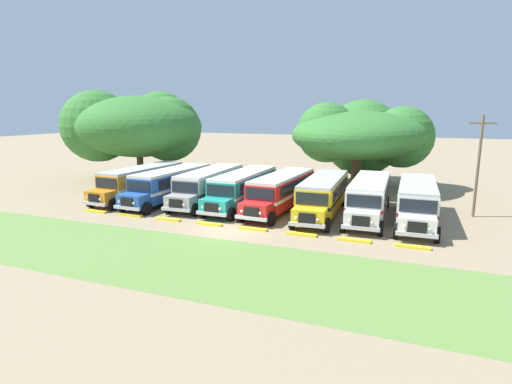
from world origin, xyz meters
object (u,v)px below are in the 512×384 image
parked_bus_slot_5 (323,194)px  utility_pole (478,164)px  parked_bus_slot_2 (209,184)px  secondary_tree (138,126)px  parked_bus_slot_7 (417,200)px  parked_bus_slot_6 (369,196)px  parked_bus_slot_0 (141,181)px  broad_shade_tree (361,136)px  parked_bus_slot_1 (171,183)px  parked_bus_slot_3 (243,187)px  parked_bus_slot_4 (281,190)px

parked_bus_slot_5 → utility_pole: utility_pole is taller
parked_bus_slot_2 → secondary_tree: bearing=-123.1°
parked_bus_slot_7 → secondary_tree: (-30.39, 8.28, 4.57)m
parked_bus_slot_6 → secondary_tree: secondary_tree is taller
parked_bus_slot_0 → broad_shade_tree: broad_shade_tree is taller
parked_bus_slot_1 → parked_bus_slot_5: bearing=93.8°
parked_bus_slot_5 → broad_shade_tree: size_ratio=0.71×
parked_bus_slot_5 → broad_shade_tree: 13.89m
parked_bus_slot_6 → parked_bus_slot_7: size_ratio=1.00×
parked_bus_slot_0 → broad_shade_tree: 22.68m
parked_bus_slot_7 → parked_bus_slot_5: bearing=-87.7°
parked_bus_slot_2 → utility_pole: (21.01, 2.76, 2.47)m
parked_bus_slot_3 → parked_bus_slot_6: bearing=91.0°
parked_bus_slot_2 → secondary_tree: size_ratio=0.68×
parked_bus_slot_2 → utility_pole: size_ratio=1.43×
parked_bus_slot_2 → parked_bus_slot_6: (13.60, 0.01, 0.00)m
parked_bus_slot_5 → parked_bus_slot_7: 6.78m
parked_bus_slot_4 → parked_bus_slot_6: bearing=95.4°
parked_bus_slot_0 → broad_shade_tree: bearing=130.0°
utility_pole → parked_bus_slot_0: bearing=-172.8°
parked_bus_slot_0 → parked_bus_slot_5: 16.84m
parked_bus_slot_2 → parked_bus_slot_7: size_ratio=1.00×
parked_bus_slot_0 → parked_bus_slot_2: bearing=98.9°
secondary_tree → parked_bus_slot_1: bearing=-41.9°
parked_bus_slot_6 → utility_pole: 8.28m
parked_bus_slot_5 → secondary_tree: secondary_tree is taller
parked_bus_slot_3 → parked_bus_slot_4: bearing=88.2°
broad_shade_tree → utility_pole: (9.84, -10.05, -1.24)m
parked_bus_slot_2 → parked_bus_slot_4: 6.71m
broad_shade_tree → parked_bus_slot_3: bearing=-121.3°
utility_pole → parked_bus_slot_1: bearing=-171.4°
parked_bus_slot_6 → broad_shade_tree: 13.54m
parked_bus_slot_3 → parked_bus_slot_7: (13.68, -0.02, 0.00)m
parked_bus_slot_1 → broad_shade_tree: (14.50, 13.74, 3.71)m
parked_bus_slot_4 → parked_bus_slot_6: (6.90, 0.28, 0.00)m
parked_bus_slot_0 → parked_bus_slot_5: same height
broad_shade_tree → utility_pole: broad_shade_tree is taller
utility_pole → broad_shade_tree: bearing=134.4°
parked_bus_slot_2 → parked_bus_slot_3: 3.29m
parked_bus_slot_1 → broad_shade_tree: broad_shade_tree is taller
parked_bus_slot_1 → parked_bus_slot_6: (16.93, 0.94, 0.00)m
parked_bus_slot_0 → parked_bus_slot_4: 13.36m
parked_bus_slot_4 → secondary_tree: secondary_tree is taller
parked_bus_slot_2 → parked_bus_slot_7: (16.96, -0.18, 0.00)m
parked_bus_slot_2 → broad_shade_tree: 17.39m
parked_bus_slot_7 → utility_pole: 5.58m
secondary_tree → parked_bus_slot_4: bearing=-22.6°
parked_bus_slot_7 → utility_pole: size_ratio=1.43×
broad_shade_tree → secondary_tree: bearing=-169.2°
parked_bus_slot_4 → secondary_tree: 22.27m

